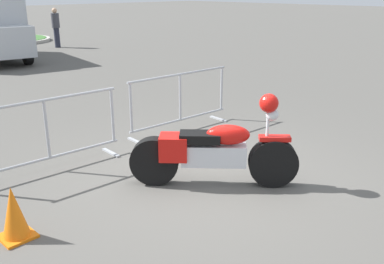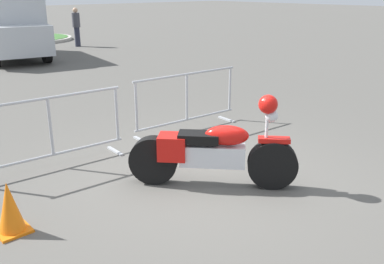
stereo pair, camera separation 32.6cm
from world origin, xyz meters
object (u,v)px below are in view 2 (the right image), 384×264
crowd_barrier_near (51,132)px  traffic_cone (10,208)px  motorcycle (212,151)px  crowd_barrier_far (187,101)px  pedestrian (76,26)px  delivery_van (8,24)px

crowd_barrier_near → traffic_cone: 1.79m
motorcycle → crowd_barrier_far: size_ratio=0.79×
crowd_barrier_near → pedestrian: size_ratio=1.32×
crowd_barrier_far → motorcycle: bearing=-123.3°
delivery_van → traffic_cone: (-4.55, -12.28, -0.95)m
crowd_barrier_far → delivery_van: bearing=85.7°
crowd_barrier_far → pedestrian: pedestrian is taller
pedestrian → delivery_van: bearing=-92.5°
delivery_van → pedestrian: delivery_van is taller
motorcycle → pedestrian: size_ratio=1.05×
motorcycle → traffic_cone: 2.51m
crowd_barrier_far → traffic_cone: (-3.73, -1.37, -0.27)m
delivery_van → pedestrian: size_ratio=3.11×
delivery_van → traffic_cone: 13.13m
crowd_barrier_far → traffic_cone: bearing=-159.9°
motorcycle → traffic_cone: (-2.43, 0.62, -0.19)m
delivery_van → pedestrian: (3.45, 1.33, -0.32)m
crowd_barrier_near → traffic_cone: size_ratio=3.79×
pedestrian → motorcycle: bearing=-44.9°
delivery_van → traffic_cone: size_ratio=8.92×
motorcycle → crowd_barrier_near: motorcycle is taller
pedestrian → traffic_cone: 15.80m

